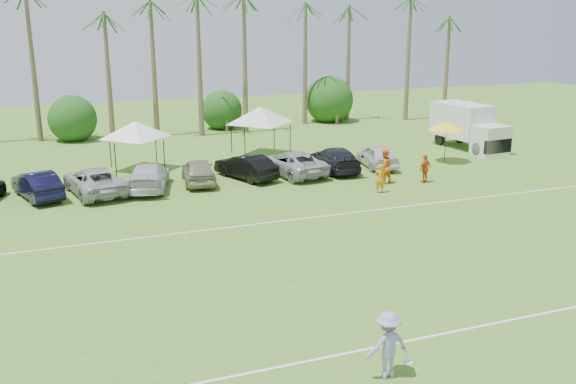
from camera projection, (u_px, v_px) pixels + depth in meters
name	position (u px, v px, depth m)	size (l,w,h in m)	color
field_lines	(290.00, 274.00, 23.84)	(80.00, 12.10, 0.01)	white
palm_tree_3	(33.00, 3.00, 45.39)	(2.40, 2.40, 11.90)	brown
palm_tree_4	(94.00, 40.00, 47.46)	(2.40, 2.40, 8.90)	brown
palm_tree_5	(148.00, 27.00, 48.60)	(2.40, 2.40, 9.90)	brown
palm_tree_6	(199.00, 16.00, 49.75)	(2.40, 2.40, 10.90)	brown
palm_tree_7	(248.00, 5.00, 50.90)	(2.40, 2.40, 11.90)	brown
palm_tree_8	(306.00, 37.00, 53.32)	(2.40, 2.40, 8.90)	brown
palm_tree_9	(360.00, 26.00, 54.81)	(2.40, 2.40, 9.90)	brown
palm_tree_10	(411.00, 15.00, 56.30)	(2.40, 2.40, 10.90)	brown
palm_tree_11	(450.00, 6.00, 57.45)	(2.40, 2.40, 11.90)	brown
bush_tree_1	(72.00, 116.00, 49.19)	(4.00, 4.00, 4.00)	brown
bush_tree_2	(223.00, 108.00, 53.32)	(4.00, 4.00, 4.00)	brown
bush_tree_3	(332.00, 102.00, 56.77)	(4.00, 4.00, 4.00)	brown
sideline_player_a	(380.00, 178.00, 34.48)	(0.58, 0.38, 1.60)	orange
sideline_player_b	(384.00, 166.00, 36.33)	(0.96, 0.75, 1.98)	orange
sideline_player_c	(425.00, 169.00, 36.61)	(0.95, 0.40, 1.63)	#D55217
box_truck	(469.00, 125.00, 45.66)	(2.81, 6.27, 3.14)	silver
canopy_tent_left	(135.00, 121.00, 38.90)	(4.41, 4.41, 3.57)	black
canopy_tent_right	(260.00, 107.00, 42.93)	(4.83, 4.83, 3.91)	black
market_umbrella	(447.00, 125.00, 41.24)	(2.41, 2.41, 2.69)	black
frisbee_player	(387.00, 345.00, 16.85)	(1.27, 0.74, 1.86)	#978DC8
parked_car_1	(37.00, 185.00, 33.48)	(1.53, 4.39, 1.45)	black
parked_car_2	(94.00, 181.00, 34.24)	(2.40, 5.21, 1.45)	#ACADB1
parked_car_3	(148.00, 176.00, 35.20)	(2.03, 4.99, 1.45)	silver
parked_car_4	(198.00, 171.00, 36.40)	(1.71, 4.25, 1.45)	gray
parked_car_5	(246.00, 166.00, 37.49)	(1.53, 4.39, 1.45)	black
parked_car_6	(292.00, 163.00, 38.36)	(2.40, 5.21, 1.45)	#A6A7AA
parked_car_7	(335.00, 159.00, 39.43)	(2.03, 4.99, 1.45)	black
parked_car_8	(377.00, 156.00, 40.27)	(1.71, 4.25, 1.45)	silver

